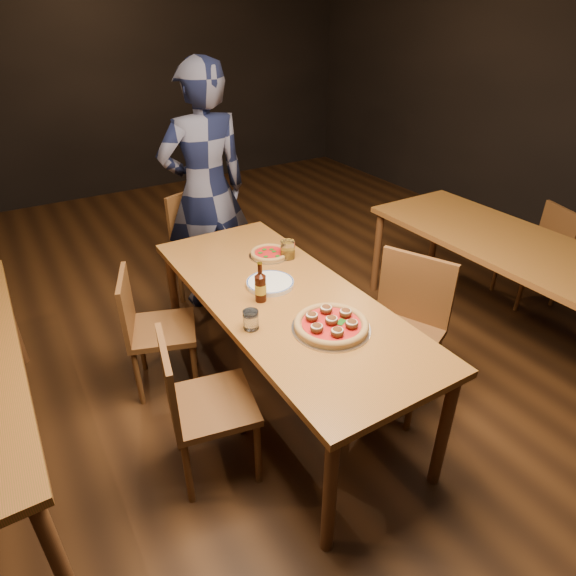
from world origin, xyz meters
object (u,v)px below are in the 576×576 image
water_glass (251,320)px  chair_end (211,248)px  plate_stack (270,283)px  beer_bottle (261,288)px  diner (206,191)px  amber_glass (288,250)px  chair_nbr_right (532,254)px  pizza_margherita (269,253)px  chair_main_nw (212,404)px  chair_main_e (398,336)px  pizza_meatball (331,324)px  table_right (509,250)px  chair_main_sw (162,329)px  table_main (283,306)px

water_glass → chair_end: bearing=74.6°
plate_stack → beer_bottle: bearing=-136.7°
chair_end → water_glass: bearing=-126.9°
diner → amber_glass: bearing=98.6°
chair_nbr_right → pizza_margherita: chair_nbr_right is taller
chair_end → beer_bottle: beer_bottle is taller
chair_nbr_right → pizza_margherita: 2.24m
chair_main_nw → chair_main_e: 1.14m
chair_main_nw → pizza_meatball: chair_main_nw is taller
chair_main_e → pizza_meatball: 0.61m
beer_bottle → chair_main_nw: bearing=-147.6°
water_glass → chair_main_nw: bearing=-165.0°
water_glass → table_right: bearing=-0.3°
table_right → chair_main_nw: 2.28m
chair_main_nw → chair_main_sw: bearing=11.2°
chair_main_nw → chair_nbr_right: bearing=-73.6°
chair_end → plate_stack: 1.22m
chair_main_sw → chair_end: 1.05m
chair_main_nw → table_right: bearing=-76.8°
table_main → amber_glass: 0.48m
pizza_margherita → diner: size_ratio=0.14×
table_main → table_right: size_ratio=1.00×
table_right → water_glass: water_glass is taller
chair_main_sw → pizza_meatball: bearing=-127.4°
chair_main_nw → water_glass: 0.46m
chair_nbr_right → amber_glass: 2.15m
beer_bottle → water_glass: 0.27m
chair_main_e → chair_nbr_right: bearing=76.2°
chair_end → amber_glass: bearing=-102.5°
plate_stack → amber_glass: (0.27, 0.25, 0.04)m
chair_end → pizza_meatball: (-0.08, -1.71, 0.30)m
chair_nbr_right → amber_glass: size_ratio=7.19×
pizza_meatball → pizza_margherita: (0.14, 0.87, -0.01)m
pizza_margherita → amber_glass: 0.13m
chair_nbr_right → plate_stack: 2.38m
chair_main_sw → chair_main_e: chair_main_e is taller
water_glass → pizza_margherita: bearing=54.0°
pizza_meatball → amber_glass: bearing=73.9°
table_right → chair_end: 2.20m
chair_main_e → pizza_meatball: (-0.53, -0.05, 0.30)m
chair_nbr_right → chair_end: bearing=-102.6°
table_main → table_right: bearing=-6.7°
chair_main_nw → diner: (0.69, 1.60, 0.50)m
chair_main_e → chair_nbr_right: 1.81m
table_main → beer_bottle: (-0.13, 0.01, 0.15)m
table_right → chair_nbr_right: 0.72m
chair_main_sw → diner: bearing=-20.3°
table_main → chair_nbr_right: chair_nbr_right is taller
pizza_margherita → table_right: bearing=-23.6°
pizza_margherita → plate_stack: pizza_margherita is taller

